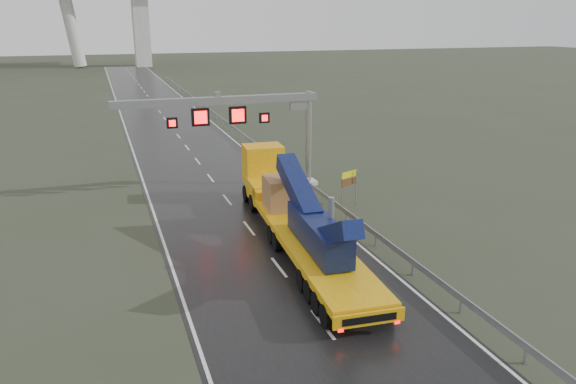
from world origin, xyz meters
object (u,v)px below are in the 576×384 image
object	(u,v)px
heavy_haul_truck	(290,206)
striped_barrier	(305,185)
sign_gantry	(247,116)
exit_sign_pair	(349,181)

from	to	relation	value
heavy_haul_truck	striped_barrier	bearing A→B (deg)	67.26
sign_gantry	heavy_haul_truck	size ratio (longest dim) A/B	0.73
striped_barrier	heavy_haul_truck	bearing A→B (deg)	-103.24
heavy_haul_truck	striped_barrier	size ratio (longest dim) A/B	19.90
sign_gantry	heavy_haul_truck	bearing A→B (deg)	-90.18
sign_gantry	striped_barrier	bearing A→B (deg)	-25.31
sign_gantry	heavy_haul_truck	world-z (taller)	sign_gantry
heavy_haul_truck	striped_barrier	distance (m)	8.96
striped_barrier	sign_gantry	bearing A→B (deg)	167.76
heavy_haul_truck	exit_sign_pair	size ratio (longest dim) A/B	8.04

